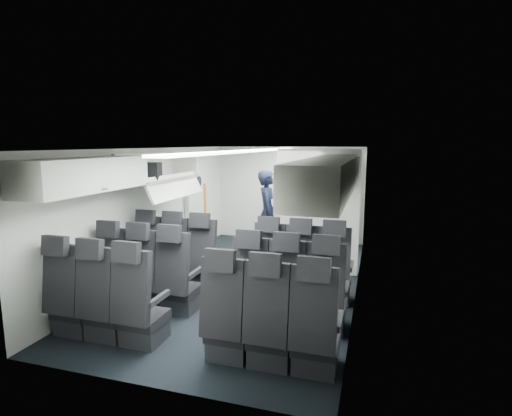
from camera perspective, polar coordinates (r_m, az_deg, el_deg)
The scene contains 14 objects.
cabin_shell at distance 6.34m, azimuth -1.04°, elevation -0.79°, with size 3.41×6.01×2.16m.
seat_row_front at distance 6.03m, azimuth -2.60°, elevation -8.40°, with size 3.33×0.56×1.24m.
seat_row_mid at distance 5.23m, azimuth -5.93°, elevation -11.23°, with size 3.33×0.56×1.24m.
seat_row_rear at distance 4.48m, azimuth -10.52°, elevation -14.98°, with size 3.33×0.56×1.24m.
overhead_bin_left_rear at distance 5.17m, azimuth -23.25°, elevation 4.40°, with size 0.53×1.80×0.40m.
overhead_bin_left_front_open at distance 6.63m, azimuth -13.73°, elevation 4.73°, with size 0.64×1.70×0.72m.
overhead_bin_right_rear at distance 4.00m, azimuth 9.33°, elevation 3.81°, with size 0.53×1.80×0.40m.
overhead_bin_right_front at distance 5.73m, azimuth 11.65°, elevation 5.36°, with size 0.53×1.70×0.40m.
bulkhead_partition at distance 6.91m, azimuth 8.77°, elevation -0.47°, with size 1.40×0.15×2.13m.
galley_unit at distance 8.81m, azimuth 10.33°, elevation 0.75°, with size 0.85×0.52×1.90m.
boarding_door at distance 8.40m, azimuth -8.47°, elevation 0.42°, with size 0.12×1.27×1.86m.
flight_attendant at distance 7.94m, azimuth 1.69°, elevation -0.73°, with size 0.62×0.41×1.71m, color black.
carry_on_bag at distance 6.29m, azimuth -15.47°, elevation 5.10°, with size 0.43×0.30×0.26m, color black.
papers at distance 7.80m, azimuth 2.95°, elevation 0.88°, with size 0.21×0.02×0.14m, color white.
Camera 1 is at (1.92, -5.95, 2.23)m, focal length 28.00 mm.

